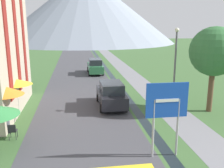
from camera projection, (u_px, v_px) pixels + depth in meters
The scene contains 16 objects.
ground_plane at pixel (104, 82), 26.03m from camera, with size 160.00×160.00×0.00m, color #3D6033.
road at pixel (78, 67), 35.30m from camera, with size 6.40×60.00×0.01m.
footpath at pixel (121, 66), 36.17m from camera, with size 2.20×60.00×0.01m.
drainage_channel at pixel (104, 66), 35.83m from camera, with size 0.60×60.00×0.00m.
mountain_distant at pixel (86, 8), 83.75m from camera, with size 59.31×59.31×22.67m.
road_sign at pixel (167, 108), 10.81m from camera, with size 1.88×0.11×3.42m.
parked_car_near at pixel (111, 94), 18.01m from camera, with size 1.88×4.16×1.82m.
parked_car_far at pixel (95, 66), 30.23m from camera, with size 1.79×4.36×1.82m.
cafe_chair_far_left at pixel (11, 114), 15.10m from camera, with size 0.40×0.40×0.85m.
cafe_chair_near_right at pixel (12, 130), 12.84m from camera, with size 0.40×0.40×0.85m.
cafe_chair_far_right at pixel (11, 114), 15.23m from camera, with size 0.40×0.40×0.85m.
cafe_umbrella_middle_orange at pixel (6, 91), 13.65m from camera, with size 1.96×1.96×2.54m.
cafe_umbrella_rear_yellow at pixel (17, 82), 15.95m from camera, with size 1.97×1.97×2.43m.
person_seated_far at pixel (7, 121), 13.55m from camera, with size 0.32×0.32×1.25m.
streetlamp at pixel (175, 64), 16.50m from camera, with size 0.28×0.28×5.63m.
tree_by_path at pixel (214, 52), 16.29m from camera, with size 3.24×3.24×5.74m.
Camera 1 is at (-2.88, -5.23, 5.81)m, focal length 40.00 mm.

